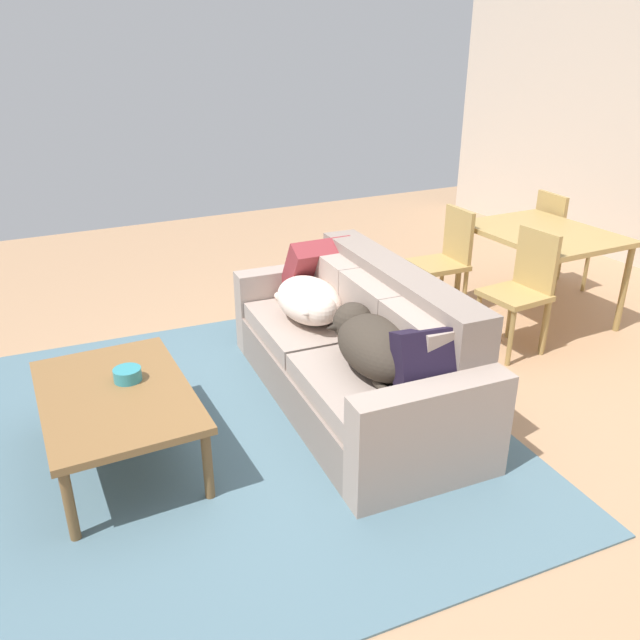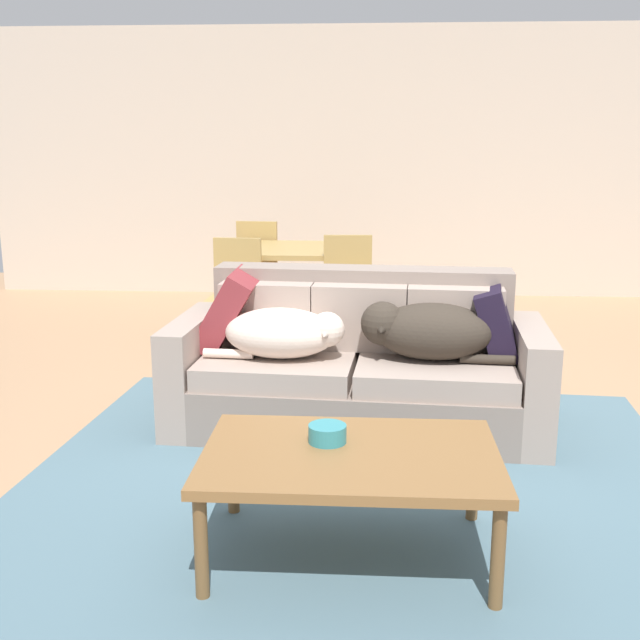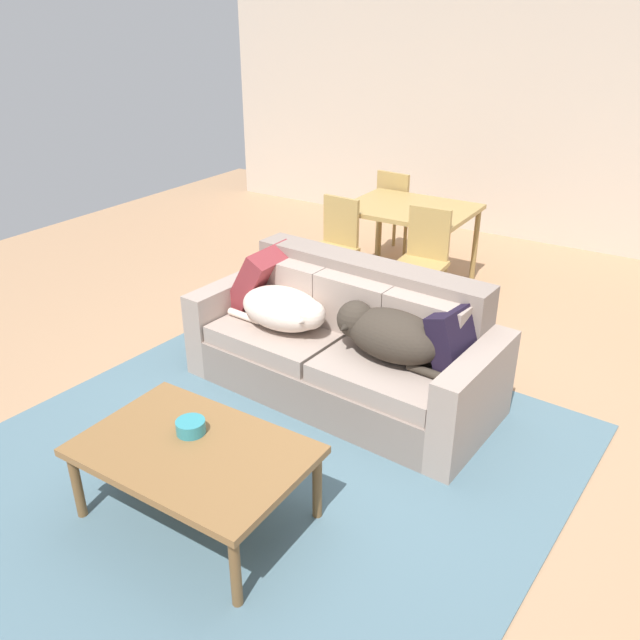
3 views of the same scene
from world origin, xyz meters
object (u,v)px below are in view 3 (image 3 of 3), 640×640
(dog_on_right_cushion, at_px, (388,333))
(dining_chair_far_left, at_px, (397,209))
(dog_on_left_cushion, at_px, (285,309))
(bowl_on_coffee_table, at_px, (191,427))
(dining_chair_near_right, at_px, (423,257))
(throw_pillow_by_left_arm, at_px, (263,277))
(couch, at_px, (346,347))
(coffee_table, at_px, (194,455))
(throw_pillow_by_right_arm, at_px, (457,340))
(dining_chair_near_left, at_px, (334,243))
(dining_table, at_px, (410,215))

(dog_on_right_cushion, distance_m, dining_chair_far_left, 3.01)
(dog_on_left_cushion, relative_size, bowl_on_coffee_table, 5.16)
(dog_on_right_cushion, xyz_separation_m, dining_chair_near_right, (-0.46, 1.54, -0.08))
(dog_on_right_cushion, distance_m, throw_pillow_by_left_arm, 1.14)
(bowl_on_coffee_table, xyz_separation_m, dining_chair_far_left, (-0.82, 3.98, 0.02))
(couch, relative_size, throw_pillow_by_left_arm, 4.60)
(dog_on_right_cushion, height_order, coffee_table, dog_on_right_cushion)
(throw_pillow_by_right_arm, relative_size, bowl_on_coffee_table, 2.64)
(bowl_on_coffee_table, bearing_deg, dining_chair_near_left, 106.84)
(couch, distance_m, dog_on_left_cushion, 0.48)
(couch, bearing_deg, bowl_on_coffee_table, -90.11)
(dog_on_left_cushion, bearing_deg, dining_chair_far_left, 104.66)
(dog_on_left_cushion, bearing_deg, dining_table, 96.36)
(throw_pillow_by_right_arm, xyz_separation_m, dining_chair_near_right, (-0.86, 1.43, -0.10))
(throw_pillow_by_right_arm, relative_size, dining_chair_far_left, 0.44)
(coffee_table, relative_size, bowl_on_coffee_table, 7.53)
(couch, xyz_separation_m, throw_pillow_by_left_arm, (-0.76, 0.10, 0.30))
(dining_table, relative_size, dining_chair_near_left, 1.28)
(coffee_table, distance_m, dining_table, 3.49)
(coffee_table, distance_m, dining_chair_near_left, 2.99)
(dog_on_right_cushion, relative_size, dining_chair_near_right, 0.91)
(dog_on_left_cushion, xyz_separation_m, throw_pillow_by_left_arm, (-0.36, 0.24, 0.07))
(dining_chair_far_left, bearing_deg, dog_on_left_cushion, 106.15)
(dining_chair_far_left, bearing_deg, dining_chair_near_right, 130.27)
(dining_chair_near_left, xyz_separation_m, dining_chair_near_right, (0.84, 0.05, 0.02))
(coffee_table, height_order, dining_table, dining_table)
(throw_pillow_by_left_arm, distance_m, coffee_table, 1.76)
(throw_pillow_by_left_arm, height_order, dining_chair_near_right, dining_chair_near_right)
(dining_chair_far_left, bearing_deg, dining_chair_near_left, 94.62)
(throw_pillow_by_right_arm, height_order, dining_chair_near_right, dining_chair_near_right)
(bowl_on_coffee_table, bearing_deg, coffee_table, -43.79)
(couch, xyz_separation_m, dining_chair_far_left, (-0.91, 2.60, 0.17))
(dog_on_left_cushion, distance_m, bowl_on_coffee_table, 1.28)
(throw_pillow_by_right_arm, distance_m, coffee_table, 1.67)
(bowl_on_coffee_table, relative_size, dining_chair_near_right, 0.17)
(couch, bearing_deg, dining_table, 107.86)
(dining_chair_near_left, distance_m, dining_chair_far_left, 1.23)
(throw_pillow_by_left_arm, height_order, coffee_table, throw_pillow_by_left_arm)
(dog_on_left_cushion, distance_m, dining_chair_far_left, 2.78)
(dog_on_right_cushion, xyz_separation_m, dining_chair_far_left, (-1.28, 2.72, -0.09))
(dining_table, distance_m, dining_chair_near_right, 0.70)
(couch, distance_m, dining_chair_near_right, 1.43)
(dining_table, bearing_deg, throw_pillow_by_left_arm, -98.18)
(dog_on_left_cushion, relative_size, dining_chair_far_left, 0.86)
(dining_chair_near_left, bearing_deg, throw_pillow_by_right_arm, -35.58)
(dining_chair_far_left, bearing_deg, couch, 114.89)
(throw_pillow_by_left_arm, distance_m, throw_pillow_by_right_arm, 1.52)
(dining_chair_near_right, bearing_deg, dining_chair_far_left, 121.70)
(dog_on_left_cushion, xyz_separation_m, dining_chair_near_right, (0.30, 1.56, -0.06))
(dining_table, distance_m, dining_chair_near_left, 0.77)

